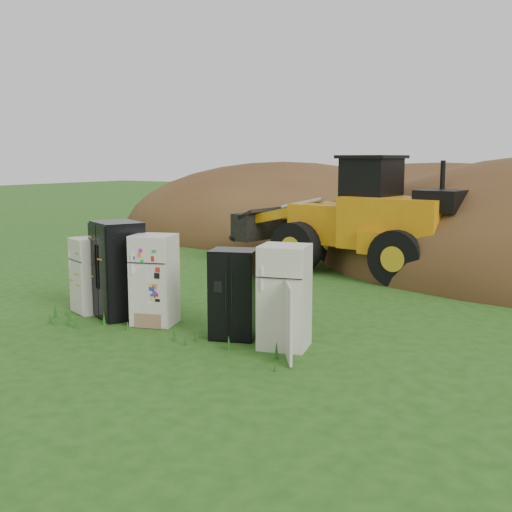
{
  "coord_description": "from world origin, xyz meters",
  "views": [
    {
      "loc": [
        7.85,
        -9.41,
        3.28
      ],
      "look_at": [
        0.52,
        2.0,
        1.2
      ],
      "focal_mm": 45.0,
      "sensor_mm": 36.0,
      "label": 1
    }
  ],
  "objects": [
    {
      "name": "fridge_black_right",
      "position": [
        1.31,
        0.03,
        0.82
      ],
      "size": [
        1.01,
        0.93,
        1.64
      ],
      "primitive_type": null,
      "rotation": [
        0.0,
        0.0,
        0.36
      ],
      "color": "black",
      "rests_on": "ground"
    },
    {
      "name": "ground",
      "position": [
        0.0,
        0.0,
        0.0
      ],
      "size": [
        120.0,
        120.0,
        0.0
      ],
      "primitive_type": "plane",
      "color": "#214A13",
      "rests_on": "ground"
    },
    {
      "name": "fridge_black_side",
      "position": [
        -1.59,
        0.02,
        1.0
      ],
      "size": [
        1.29,
        1.18,
        1.99
      ],
      "primitive_type": null,
      "rotation": [
        0.0,
        0.0,
        -0.43
      ],
      "color": "black",
      "rests_on": "ground"
    },
    {
      "name": "wheel_loader",
      "position": [
        -0.02,
        7.62,
        1.68
      ],
      "size": [
        7.2,
        3.52,
        3.36
      ],
      "primitive_type": null,
      "rotation": [
        0.0,
        0.0,
        -0.1
      ],
      "color": "#D0940D",
      "rests_on": "ground"
    },
    {
      "name": "fridge_open_door",
      "position": [
        2.4,
        0.0,
        0.9
      ],
      "size": [
        1.0,
        0.95,
        1.81
      ],
      "primitive_type": null,
      "rotation": [
        0.0,
        0.0,
        0.28
      ],
      "color": "beige",
      "rests_on": "ground"
    },
    {
      "name": "fridge_leftmost",
      "position": [
        -2.39,
        0.03,
        0.8
      ],
      "size": [
        0.9,
        0.89,
        1.61
      ],
      "primitive_type": null,
      "rotation": [
        0.0,
        0.0,
        -0.36
      ],
      "color": "beige",
      "rests_on": "ground"
    },
    {
      "name": "dirt_mound_left",
      "position": [
        -6.18,
        14.61,
        0.0
      ],
      "size": [
        15.34,
        11.5,
        6.25
      ],
      "primitive_type": "ellipsoid",
      "color": "#482C17",
      "rests_on": "ground"
    },
    {
      "name": "fridge_sticker",
      "position": [
        -0.58,
        -0.01,
        0.9
      ],
      "size": [
        1.0,
        0.96,
        1.79
      ],
      "primitive_type": null,
      "rotation": [
        0.0,
        0.0,
        0.34
      ],
      "color": "silver",
      "rests_on": "ground"
    },
    {
      "name": "dirt_mound_back",
      "position": [
        -0.07,
        17.32,
        0.0
      ],
      "size": [
        19.26,
        12.84,
        6.2
      ],
      "primitive_type": "ellipsoid",
      "color": "#482C17",
      "rests_on": "ground"
    }
  ]
}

